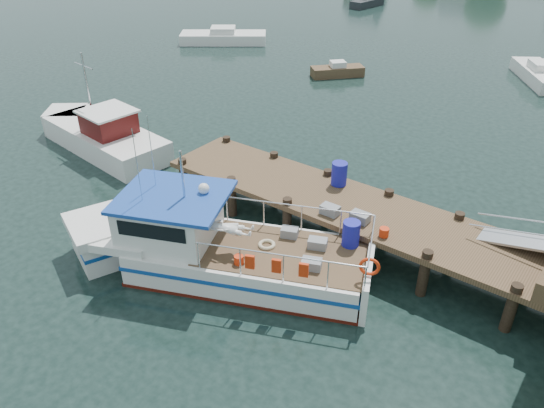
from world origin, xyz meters
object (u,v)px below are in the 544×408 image
Objects in this scene: dock at (519,236)px; moored_rowboat at (337,71)px; work_boat at (101,134)px; moored_a at (223,37)px; lobster_boat at (210,247)px; moored_e at (367,2)px; moored_b at (540,74)px.

dock reaches higher than moored_rowboat.
work_boat reaches higher than moored_a.
work_boat is at bearing 136.87° from lobster_boat.
dock is 5.10× the size of moored_rowboat.
moored_e is at bearing 123.39° from dock.
dock is at bearing -63.90° from moored_rowboat.
work_boat is 2.01× the size of moored_e.
dock is at bearing 7.77° from work_boat.
lobster_boat is at bearing -151.67° from dock.
dock is 1.67× the size of lobster_boat.
work_boat is at bearing -100.02° from moored_b.
lobster_boat reaches higher than moored_rowboat.
moored_b reaches higher than moored_rowboat.
work_boat is at bearing -119.30° from moored_rowboat.
moored_b is 1.35× the size of moored_e.
lobster_boat is at bearing -70.16° from moored_e.
work_boat is 37.93m from moored_e.
lobster_boat is at bearing -76.18° from moored_b.
dock is 3.96× the size of moored_e.
dock is at bearing 5.17° from lobster_boat.
work_boat is 16.38m from moored_rowboat.
work_boat reaches higher than moored_e.
moored_a is (-26.53, 17.49, -1.79)m from dock.
work_boat is 26.74m from moored_b.
dock is 9.06m from lobster_boat.
moored_b is (22.20, 4.85, 0.00)m from moored_a.
lobster_boat is 28.64m from moored_a.
lobster_boat is 1.18× the size of work_boat.
lobster_boat is (-7.89, -4.25, -1.34)m from dock.
moored_b is at bearing -38.09° from moored_e.
moored_a is at bearing -98.30° from moored_e.
moored_rowboat is (-7.17, 19.84, -0.54)m from lobster_boat.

